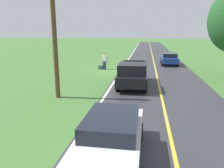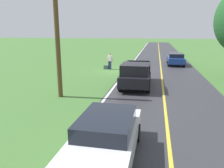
# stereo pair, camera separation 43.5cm
# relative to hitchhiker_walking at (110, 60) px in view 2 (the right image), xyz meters

# --- Properties ---
(ground_plane) EXTENTS (200.00, 200.00, 0.00)m
(ground_plane) POSITION_rel_hitchhiker_walking_xyz_m (-0.96, 0.85, -0.98)
(ground_plane) COLOR #427033
(road_surface) EXTENTS (7.37, 120.00, 0.00)m
(road_surface) POSITION_rel_hitchhiker_walking_xyz_m (-5.36, 0.85, -0.98)
(road_surface) COLOR #333338
(road_surface) RESTS_ON ground
(lane_edge_line) EXTENTS (0.16, 117.60, 0.00)m
(lane_edge_line) POSITION_rel_hitchhiker_walking_xyz_m (-1.85, 0.85, -0.98)
(lane_edge_line) COLOR silver
(lane_edge_line) RESTS_ON ground
(lane_centre_line) EXTENTS (0.14, 117.60, 0.00)m
(lane_centre_line) POSITION_rel_hitchhiker_walking_xyz_m (-5.36, 0.85, -0.98)
(lane_centre_line) COLOR gold
(lane_centre_line) RESTS_ON ground
(hitchhiker_walking) EXTENTS (0.62, 0.53, 1.75)m
(hitchhiker_walking) POSITION_rel_hitchhiker_walking_xyz_m (0.00, 0.00, 0.00)
(hitchhiker_walking) COLOR navy
(hitchhiker_walking) RESTS_ON ground
(suitcase_carried) EXTENTS (0.47, 0.24, 0.40)m
(suitcase_carried) POSITION_rel_hitchhiker_walking_xyz_m (0.43, 0.05, -0.78)
(suitcase_carried) COLOR #384C56
(suitcase_carried) RESTS_ON ground
(pickup_truck_passing) EXTENTS (2.16, 5.43, 1.82)m
(pickup_truck_passing) POSITION_rel_hitchhiker_walking_xyz_m (-3.39, 6.99, -0.01)
(pickup_truck_passing) COLOR black
(pickup_truck_passing) RESTS_ON ground
(sedan_ahead_same_lane) EXTENTS (1.95, 4.41, 1.41)m
(sedan_ahead_same_lane) POSITION_rel_hitchhiker_walking_xyz_m (-3.33, 16.45, -0.23)
(sedan_ahead_same_lane) COLOR silver
(sedan_ahead_same_lane) RESTS_ON ground
(sedan_near_oncoming) EXTENTS (1.96, 4.41, 1.41)m
(sedan_near_oncoming) POSITION_rel_hitchhiker_walking_xyz_m (-7.11, -4.57, -0.23)
(sedan_near_oncoming) COLOR navy
(sedan_near_oncoming) RESTS_ON ground
(utility_pole_roadside) EXTENTS (0.28, 0.28, 7.44)m
(utility_pole_roadside) POSITION_rel_hitchhiker_walking_xyz_m (0.96, 10.38, 2.74)
(utility_pole_roadside) COLOR brown
(utility_pole_roadside) RESTS_ON ground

